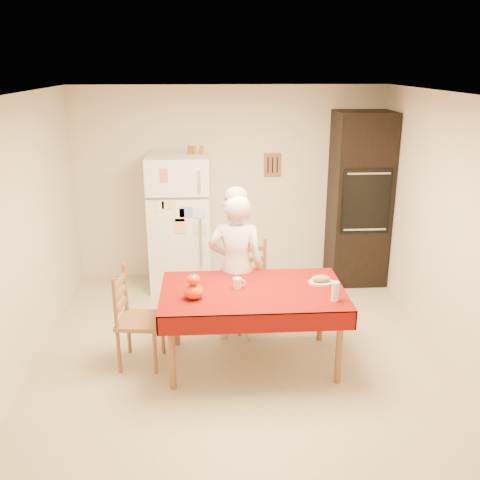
{
  "coord_description": "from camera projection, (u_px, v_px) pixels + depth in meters",
  "views": [
    {
      "loc": [
        -0.31,
        -4.57,
        2.77
      ],
      "look_at": [
        -0.0,
        0.2,
        1.17
      ],
      "focal_mm": 40.0,
      "sensor_mm": 36.0,
      "label": 1
    }
  ],
  "objects": [
    {
      "name": "spice_jar_mid",
      "position": [
        194.0,
        150.0,
        6.47
      ],
      "size": [
        0.05,
        0.05,
        0.1
      ],
      "primitive_type": "cylinder",
      "color": "#94571A",
      "rests_on": "refrigerator"
    },
    {
      "name": "wine_glass",
      "position": [
        335.0,
        291.0,
        4.69
      ],
      "size": [
        0.07,
        0.07,
        0.18
      ],
      "primitive_type": "cylinder",
      "color": "white",
      "rests_on": "dining_table"
    },
    {
      "name": "bread_loaf",
      "position": [
        321.0,
        278.0,
        5.07
      ],
      "size": [
        0.18,
        0.1,
        0.06
      ],
      "primitive_type": "ellipsoid",
      "color": "#A67B51",
      "rests_on": "bread_plate"
    },
    {
      "name": "chair_far",
      "position": [
        251.0,
        282.0,
        5.77
      ],
      "size": [
        0.48,
        0.46,
        0.95
      ],
      "rotation": [
        0.0,
        0.0,
        0.16
      ],
      "color": "brown",
      "rests_on": "floor"
    },
    {
      "name": "bread_plate",
      "position": [
        321.0,
        282.0,
        5.08
      ],
      "size": [
        0.24,
        0.24,
        0.02
      ],
      "primitive_type": "cylinder",
      "color": "silver",
      "rests_on": "dining_table"
    },
    {
      "name": "coffee_mug",
      "position": [
        237.0,
        283.0,
        4.96
      ],
      "size": [
        0.08,
        0.08,
        0.1
      ],
      "primitive_type": "cylinder",
      "color": "silver",
      "rests_on": "dining_table"
    },
    {
      "name": "pumpkin_lower",
      "position": [
        194.0,
        291.0,
        4.74
      ],
      "size": [
        0.18,
        0.18,
        0.14
      ],
      "primitive_type": "ellipsoid",
      "color": "#ED3B05",
      "rests_on": "dining_table"
    },
    {
      "name": "spice_jar_left",
      "position": [
        190.0,
        150.0,
        6.47
      ],
      "size": [
        0.05,
        0.05,
        0.1
      ],
      "primitive_type": "cylinder",
      "color": "brown",
      "rests_on": "refrigerator"
    },
    {
      "name": "floor",
      "position": [
        241.0,
        359.0,
        5.22
      ],
      "size": [
        4.5,
        4.5,
        0.0
      ],
      "primitive_type": "plane",
      "color": "tan",
      "rests_on": "ground"
    },
    {
      "name": "dining_table",
      "position": [
        253.0,
        297.0,
        4.96
      ],
      "size": [
        1.7,
        1.0,
        0.76
      ],
      "color": "brown",
      "rests_on": "floor"
    },
    {
      "name": "pumpkin_upper",
      "position": [
        193.0,
        279.0,
        4.7
      ],
      "size": [
        0.12,
        0.12,
        0.09
      ],
      "primitive_type": "ellipsoid",
      "color": "#E65E05",
      "rests_on": "pumpkin_lower"
    },
    {
      "name": "seated_woman",
      "position": [
        236.0,
        268.0,
        5.4
      ],
      "size": [
        0.62,
        0.45,
        1.57
      ],
      "primitive_type": "imported",
      "rotation": [
        0.0,
        0.0,
        3.0
      ],
      "color": "silver",
      "rests_on": "floor"
    },
    {
      "name": "room_shell",
      "position": [
        242.0,
        198.0,
        4.71
      ],
      "size": [
        4.02,
        4.52,
        2.51
      ],
      "color": "beige",
      "rests_on": "ground"
    },
    {
      "name": "chair_left",
      "position": [
        133.0,
        315.0,
        5.01
      ],
      "size": [
        0.45,
        0.47,
        0.95
      ],
      "rotation": [
        0.0,
        0.0,
        1.45
      ],
      "color": "brown",
      "rests_on": "floor"
    },
    {
      "name": "oven_cabinet",
      "position": [
        359.0,
        199.0,
        6.8
      ],
      "size": [
        0.7,
        0.62,
        2.2
      ],
      "color": "black",
      "rests_on": "floor"
    },
    {
      "name": "spice_jar_right",
      "position": [
        202.0,
        150.0,
        6.47
      ],
      "size": [
        0.05,
        0.05,
        0.1
      ],
      "primitive_type": "cylinder",
      "color": "#965F1B",
      "rests_on": "refrigerator"
    },
    {
      "name": "refrigerator",
      "position": [
        180.0,
        223.0,
        6.69
      ],
      "size": [
        0.75,
        0.74,
        1.7
      ],
      "color": "white",
      "rests_on": "floor"
    }
  ]
}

